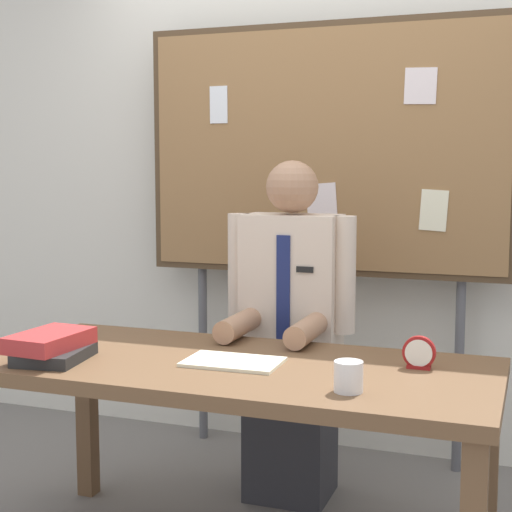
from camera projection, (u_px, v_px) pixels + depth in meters
The scene contains 8 objects.
back_wall at pixel (334, 177), 3.83m from camera, with size 6.40×0.08×2.70m, color silver.
desk at pixel (238, 386), 2.69m from camera, with size 1.77×0.79×0.73m.
person at pixel (291, 343), 3.25m from camera, with size 0.55×0.56×1.43m.
bulletin_board at pixel (324, 154), 3.63m from camera, with size 1.74×0.09×2.07m.
book_stack at pixel (52, 346), 2.70m from camera, with size 0.25×0.31×0.10m.
open_notebook at pixel (233, 362), 2.66m from camera, with size 0.33×0.21×0.01m, color #F4EFCC.
desk_clock at pixel (419, 354), 2.59m from camera, with size 0.11×0.04×0.11m.
coffee_mug at pixel (348, 377), 2.33m from camera, with size 0.09×0.09×0.09m, color white.
Camera 1 is at (0.96, -2.44, 1.41)m, focal length 54.51 mm.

